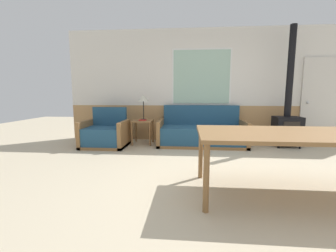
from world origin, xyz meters
TOP-DOWN VIEW (x-y plane):
  - ground_plane at (0.00, 0.00)m, footprint 16.00×16.00m
  - wall_back at (-0.02, 2.63)m, footprint 7.20×0.09m
  - couch at (-0.33, 2.10)m, footprint 1.95×0.89m
  - armchair at (-2.45, 1.78)m, footprint 0.94×0.79m
  - side_table at (-1.68, 2.11)m, footprint 0.47×0.47m
  - table_lamp at (-1.67, 2.20)m, footprint 0.26×0.26m
  - book_stack at (-1.66, 2.03)m, footprint 0.16×0.14m
  - dining_table at (0.57, -0.41)m, footprint 2.18×1.05m
  - wood_stove at (1.52, 2.09)m, footprint 0.54×0.43m
  - entry_door at (2.47, 2.57)m, footprint 0.94×0.09m

SIDE VIEW (x-z plane):
  - ground_plane at x=0.00m, z-range 0.00..0.00m
  - couch at x=-0.33m, z-range -0.18..0.71m
  - armchair at x=-2.45m, z-range -0.16..0.69m
  - side_table at x=-1.68m, z-range 0.17..0.72m
  - book_stack at x=-1.66m, z-range 0.55..0.57m
  - wood_stove at x=1.52m, z-range -0.64..1.95m
  - dining_table at x=0.57m, z-range 0.31..1.04m
  - entry_door at x=2.47m, z-range 0.00..1.99m
  - table_lamp at x=-1.67m, z-range 0.75..1.33m
  - wall_back at x=-0.02m, z-range 0.01..2.71m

